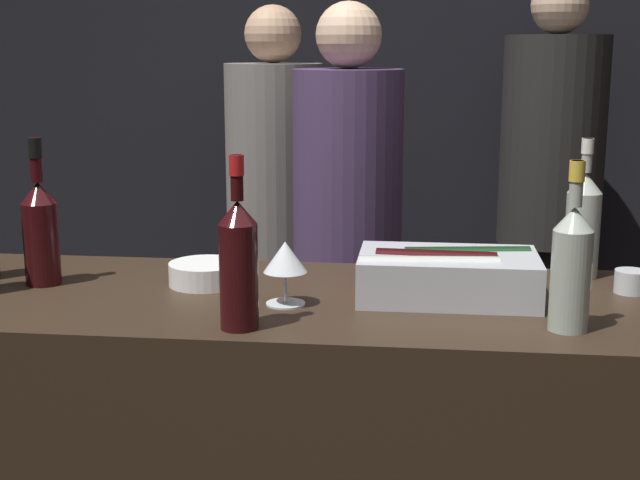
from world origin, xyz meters
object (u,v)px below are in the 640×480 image
candle_votive (631,281)px  red_wine_bottle_black_foil (40,228)px  wine_glass (285,259)px  person_in_hoodie (549,198)px  bowl_white (205,273)px  ice_bin_with_bottles (447,273)px  person_blond_tee (347,239)px  person_grey_polo (275,213)px  red_wine_bottle_tall (238,260)px  rose_wine_bottle (571,264)px  white_wine_bottle (583,222)px

candle_votive → red_wine_bottle_black_foil: 1.33m
wine_glass → person_in_hoodie: 1.79m
bowl_white → wine_glass: (0.21, -0.14, 0.07)m
red_wine_bottle_black_foil → person_in_hoodie: 2.03m
ice_bin_with_bottles → person_blond_tee: bearing=107.0°
person_blond_tee → ice_bin_with_bottles: bearing=-46.9°
red_wine_bottle_black_foil → person_grey_polo: size_ratio=0.19×
red_wine_bottle_tall → person_in_hoodie: size_ratio=0.18×
person_in_hoodie → wine_glass: bearing=-65.2°
candle_votive → person_in_hoodie: bearing=89.4°
bowl_white → person_blond_tee: 0.97m
rose_wine_bottle → person_in_hoodie: (0.19, 1.73, -0.16)m
bowl_white → red_wine_bottle_black_foil: bearing=-174.0°
red_wine_bottle_black_foil → candle_votive: bearing=3.4°
rose_wine_bottle → person_blond_tee: (-0.53, 1.18, -0.22)m
red_wine_bottle_tall → bowl_white: bearing=114.9°
bowl_white → person_grey_polo: (-0.07, 1.36, -0.11)m
red_wine_bottle_black_foil → rose_wine_bottle: 1.16m
candle_votive → person_in_hoodie: person_in_hoodie is taller
person_blond_tee → wine_glass: bearing=-66.0°
ice_bin_with_bottles → wine_glass: 0.35m
person_grey_polo → bowl_white: bearing=50.0°
red_wine_bottle_tall → white_wine_bottle: bearing=33.8°
ice_bin_with_bottles → person_grey_polo: bearing=113.5°
red_wine_bottle_black_foil → person_in_hoodie: size_ratio=0.18×
white_wine_bottle → red_wine_bottle_tall: bearing=-146.2°
person_blond_tee → bowl_white: bearing=-78.7°
wine_glass → person_in_hoodie: size_ratio=0.07×
red_wine_bottle_black_foil → rose_wine_bottle: (1.14, -0.21, 0.00)m
white_wine_bottle → rose_wine_bottle: bearing=-102.2°
bowl_white → red_wine_bottle_black_foil: red_wine_bottle_black_foil is taller
rose_wine_bottle → person_in_hoodie: person_in_hoodie is taller
bowl_white → red_wine_bottle_black_foil: 0.39m
white_wine_bottle → red_wine_bottle_tall: size_ratio=0.97×
candle_votive → rose_wine_bottle: rose_wine_bottle is taller
red_wine_bottle_tall → person_blond_tee: 1.26m
wine_glass → red_wine_bottle_tall: red_wine_bottle_tall is taller
bowl_white → person_in_hoodie: person_in_hoodie is taller
ice_bin_with_bottles → white_wine_bottle: white_wine_bottle is taller
candle_votive → person_blond_tee: (-0.71, 0.89, -0.11)m
person_in_hoodie → person_blond_tee: 0.91m
red_wine_bottle_black_foil → person_grey_polo: 1.45m
red_wine_bottle_tall → person_grey_polo: bearing=97.2°
red_wine_bottle_black_foil → wine_glass: bearing=-10.0°
ice_bin_with_bottles → person_blond_tee: person_blond_tee is taller
white_wine_bottle → person_grey_polo: (-0.93, 1.19, -0.22)m
white_wine_bottle → person_blond_tee: (-0.62, 0.76, -0.22)m
rose_wine_bottle → red_wine_bottle_tall: bearing=-174.3°
red_wine_bottle_tall → rose_wine_bottle: red_wine_bottle_tall is taller
ice_bin_with_bottles → candle_votive: bearing=12.7°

